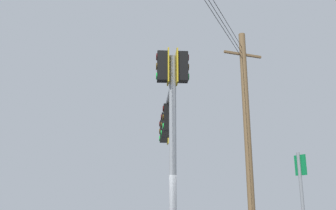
% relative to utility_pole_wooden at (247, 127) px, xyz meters
% --- Properties ---
extents(signal_mast_assembly, '(6.02, 2.13, 6.14)m').
position_rel_utility_pole_wooden_xyz_m(signal_mast_assembly, '(5.36, -6.26, -1.10)').
color(signal_mast_assembly, gray).
rests_on(signal_mast_assembly, ground).
extents(utility_pole_wooden, '(0.36, 2.35, 10.87)m').
position_rel_utility_pole_wooden_xyz_m(utility_pole_wooden, '(0.00, 0.00, 0.00)').
color(utility_pole_wooden, brown).
rests_on(utility_pole_wooden, ground).
extents(route_sign_primary, '(0.31, 0.11, 2.85)m').
position_rel_utility_pole_wooden_xyz_m(route_sign_primary, '(9.72, -4.85, -3.81)').
color(route_sign_primary, slate).
rests_on(route_sign_primary, ground).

